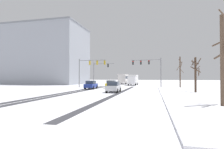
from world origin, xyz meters
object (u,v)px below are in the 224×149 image
car_silver_third (114,87)px  car_blue_second (91,85)px  traffic_signal_near_right (149,66)px  box_truck_delivery (133,80)px  office_building_far_left_block (46,56)px  bare_tree_sidewalk_near (223,57)px  bare_tree_sidewalk_far (180,71)px  car_yellow_cab_lead (111,84)px  bare_tree_sidewalk_mid (196,73)px  traffic_signal_far_left (99,70)px  bus_oncoming (124,78)px  traffic_signal_near_left (90,66)px

car_silver_third → car_blue_second: bearing=133.8°
traffic_signal_near_right → box_truck_delivery: (-4.83, 12.20, -3.17)m
car_silver_third → office_building_far_left_block: bearing=137.4°
traffic_signal_near_right → office_building_far_left_block: 39.54m
bare_tree_sidewalk_near → bare_tree_sidewalk_far: 26.94m
car_yellow_cab_lead → bare_tree_sidewalk_mid: bearing=-27.0°
car_blue_second → bare_tree_sidewalk_near: 24.26m
car_blue_second → office_building_far_left_block: size_ratio=0.16×
traffic_signal_far_left → bare_tree_sidewalk_mid: traffic_signal_far_left is taller
bare_tree_sidewalk_near → bare_tree_sidewalk_mid: size_ratio=1.43×
car_silver_third → bare_tree_sidewalk_far: size_ratio=0.59×
bare_tree_sidewalk_near → bare_tree_sidewalk_far: bearing=89.0°
car_silver_third → bus_oncoming: bus_oncoming is taller
car_yellow_cab_lead → car_silver_third: bearing=-74.5°
bare_tree_sidewalk_near → office_building_far_left_block: office_building_far_left_block is taller
traffic_signal_near_right → bare_tree_sidewalk_near: size_ratio=0.85×
traffic_signal_far_left → bus_oncoming: traffic_signal_far_left is taller
traffic_signal_far_left → box_truck_delivery: traffic_signal_far_left is taller
car_silver_third → bare_tree_sidewalk_far: 20.44m
bare_tree_sidewalk_near → car_yellow_cab_lead: bearing=124.4°
car_yellow_cab_lead → box_truck_delivery: size_ratio=0.55×
car_yellow_cab_lead → office_building_far_left_block: (-28.20, 18.30, 9.17)m
office_building_far_left_block → traffic_signal_far_left: bearing=-18.9°
car_yellow_cab_lead → car_silver_third: (2.85, -10.25, 0.00)m
bare_tree_sidewalk_far → bare_tree_sidewalk_near: bearing=-91.0°
box_truck_delivery → bare_tree_sidewalk_near: size_ratio=0.97×
traffic_signal_near_right → bare_tree_sidewalk_mid: bearing=-55.3°
traffic_signal_near_left → bare_tree_sidewalk_mid: (20.18, -8.45, -1.87)m
traffic_signal_far_left → car_blue_second: (2.97, -14.80, -3.61)m
traffic_signal_near_left → office_building_far_left_block: bearing=142.8°
traffic_signal_far_left → bare_tree_sidewalk_mid: (21.07, -18.37, -1.50)m
traffic_signal_near_right → office_building_far_left_block: office_building_far_left_block is taller
traffic_signal_near_right → box_truck_delivery: size_ratio=0.87×
car_yellow_cab_lead → car_blue_second: size_ratio=0.98×
traffic_signal_far_left → car_yellow_cab_lead: (6.04, -10.73, -3.61)m
car_blue_second → bus_oncoming: (1.65, 28.24, 1.18)m
box_truck_delivery → bare_tree_sidewalk_mid: (12.06, -22.64, 1.30)m
car_yellow_cab_lead → office_building_far_left_block: 34.85m
bare_tree_sidewalk_mid → bare_tree_sidewalk_far: (-0.32, 13.78, 0.74)m
car_silver_third → office_building_far_left_block: office_building_far_left_block is taller
bus_oncoming → bare_tree_sidewalk_mid: size_ratio=2.08×
bare_tree_sidewalk_near → bare_tree_sidewalk_far: bare_tree_sidewalk_near is taller
box_truck_delivery → office_building_far_left_block: 32.44m
traffic_signal_far_left → bus_oncoming: bearing=71.0°
car_silver_third → bus_oncoming: (-4.26, 34.42, 1.18)m
office_building_far_left_block → car_yellow_cab_lead: bearing=-33.0°
traffic_signal_far_left → bare_tree_sidewalk_near: (20.28, -31.52, -0.55)m
bus_oncoming → traffic_signal_near_right: bearing=-66.7°
traffic_signal_near_left → bare_tree_sidewalk_near: bare_tree_sidewalk_near is taller
bus_oncoming → office_building_far_left_block: size_ratio=0.41×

